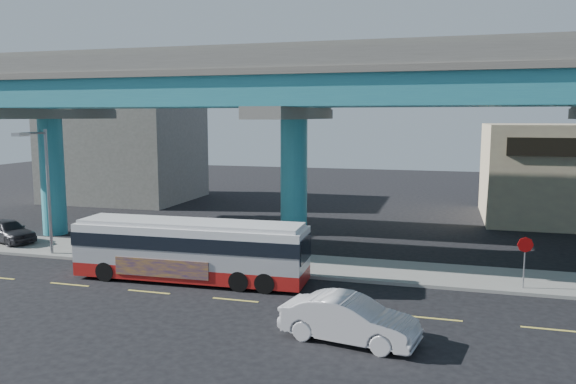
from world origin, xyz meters
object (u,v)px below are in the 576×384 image
(sedan, at_px, (349,319))
(parked_car, at_px, (8,231))
(stop_sign, at_px, (525,252))
(street_lamp, at_px, (41,173))
(transit_bus, at_px, (191,248))

(sedan, height_order, parked_car, sedan)
(sedan, bearing_deg, stop_sign, -29.73)
(street_lamp, xyz_separation_m, stop_sign, (23.94, 0.71, -2.84))
(transit_bus, distance_m, parked_car, 14.22)
(transit_bus, distance_m, stop_sign, 14.79)
(sedan, bearing_deg, parked_car, 78.75)
(street_lamp, bearing_deg, transit_bus, -10.21)
(transit_bus, height_order, parked_car, transit_bus)
(sedan, relative_size, street_lamp, 0.72)
(transit_bus, xyz_separation_m, parked_car, (-13.68, 3.84, -0.69))
(transit_bus, xyz_separation_m, stop_sign, (14.60, 2.39, 0.22))
(street_lamp, bearing_deg, parked_car, 153.61)
(parked_car, height_order, street_lamp, street_lamp)
(sedan, bearing_deg, transit_bus, 69.25)
(street_lamp, bearing_deg, stop_sign, 1.70)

